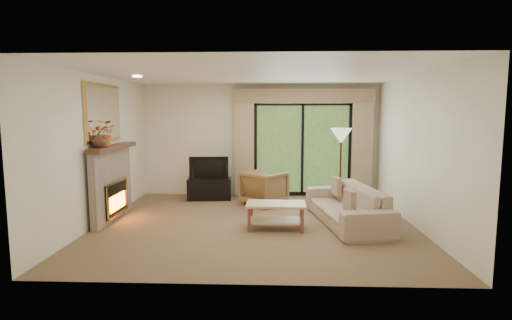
{
  "coord_description": "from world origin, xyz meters",
  "views": [
    {
      "loc": [
        0.28,
        -6.85,
        1.96
      ],
      "look_at": [
        0.0,
        0.3,
        1.1
      ],
      "focal_mm": 28.0,
      "sensor_mm": 36.0,
      "label": 1
    }
  ],
  "objects_px": {
    "media_console": "(209,189)",
    "armchair": "(264,188)",
    "sofa": "(346,205)",
    "coffee_table": "(276,216)"
  },
  "relations": [
    {
      "from": "media_console",
      "to": "coffee_table",
      "type": "height_order",
      "value": "media_console"
    },
    {
      "from": "sofa",
      "to": "coffee_table",
      "type": "bearing_deg",
      "value": -82.38
    },
    {
      "from": "media_console",
      "to": "armchair",
      "type": "height_order",
      "value": "armchair"
    },
    {
      "from": "media_console",
      "to": "armchair",
      "type": "xyz_separation_m",
      "value": [
        1.24,
        -0.47,
        0.12
      ]
    },
    {
      "from": "media_console",
      "to": "coffee_table",
      "type": "xyz_separation_m",
      "value": [
        1.47,
        -2.23,
        -0.02
      ]
    },
    {
      "from": "armchair",
      "to": "media_console",
      "type": "bearing_deg",
      "value": 18.03
    },
    {
      "from": "media_console",
      "to": "armchair",
      "type": "bearing_deg",
      "value": -26.04
    },
    {
      "from": "armchair",
      "to": "coffee_table",
      "type": "bearing_deg",
      "value": 136.24
    },
    {
      "from": "armchair",
      "to": "sofa",
      "type": "height_order",
      "value": "armchair"
    },
    {
      "from": "media_console",
      "to": "sofa",
      "type": "relative_size",
      "value": 0.43
    }
  ]
}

